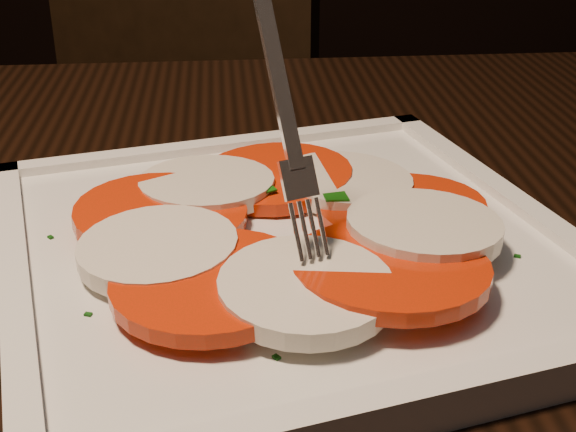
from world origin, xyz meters
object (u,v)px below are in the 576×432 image
Objects in this scene: chair at (156,156)px; plate at (288,252)px; table at (233,372)px; fork at (273,89)px.

plate is at bearing -54.92° from chair.
chair is at bearing 104.03° from plate.
table is 8.59× the size of fork.
fork reaches higher than plate.
chair is 0.80m from fork.
plate is 2.13× the size of fork.
plate is at bearing -39.86° from table.
plate is 0.10m from fork.
chair reaches higher than plate.
table is 0.12m from plate.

